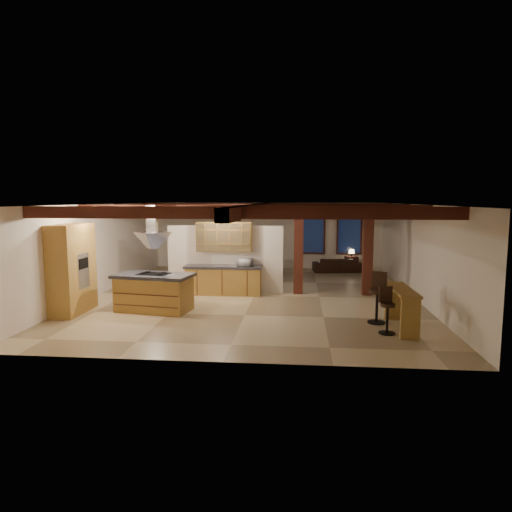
% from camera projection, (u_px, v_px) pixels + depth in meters
% --- Properties ---
extents(ground, '(12.00, 12.00, 0.00)m').
position_uv_depth(ground, '(254.00, 296.00, 14.54)').
color(ground, '#C6B284').
rests_on(ground, ground).
extents(room_walls, '(12.00, 12.00, 12.00)m').
position_uv_depth(room_walls, '(254.00, 240.00, 14.32)').
color(room_walls, white).
rests_on(room_walls, ground).
extents(ceiling_beams, '(10.00, 12.00, 0.28)m').
position_uv_depth(ceiling_beams, '(254.00, 209.00, 14.20)').
color(ceiling_beams, '#37140D').
rests_on(ceiling_beams, room_walls).
extents(timber_posts, '(2.50, 0.30, 2.90)m').
position_uv_depth(timber_posts, '(333.00, 240.00, 14.58)').
color(timber_posts, '#37140D').
rests_on(timber_posts, ground).
extents(partition_wall, '(3.80, 0.18, 2.20)m').
position_uv_depth(partition_wall, '(225.00, 259.00, 14.99)').
color(partition_wall, white).
rests_on(partition_wall, ground).
extents(pantry_cabinet, '(0.67, 1.60, 2.40)m').
position_uv_depth(pantry_cabinet, '(72.00, 269.00, 12.26)').
color(pantry_cabinet, '#A57E35').
rests_on(pantry_cabinet, ground).
extents(back_counter, '(2.50, 0.66, 0.94)m').
position_uv_depth(back_counter, '(224.00, 280.00, 14.68)').
color(back_counter, '#A57E35').
rests_on(back_counter, ground).
extents(upper_display_cabinet, '(1.80, 0.36, 0.95)m').
position_uv_depth(upper_display_cabinet, '(224.00, 237.00, 14.71)').
color(upper_display_cabinet, '#A57E35').
rests_on(upper_display_cabinet, partition_wall).
extents(range_hood, '(1.10, 1.10, 1.40)m').
position_uv_depth(range_hood, '(153.00, 247.00, 12.38)').
color(range_hood, silver).
rests_on(range_hood, room_walls).
extents(back_windows, '(2.70, 0.07, 1.70)m').
position_uv_depth(back_windows, '(331.00, 235.00, 19.96)').
color(back_windows, '#37140D').
rests_on(back_windows, room_walls).
extents(framed_art, '(0.65, 0.05, 0.85)m').
position_uv_depth(framed_art, '(234.00, 230.00, 20.33)').
color(framed_art, '#37140D').
rests_on(framed_art, room_walls).
extents(recessed_cans, '(3.16, 2.46, 0.03)m').
position_uv_depth(recessed_cans, '(155.00, 206.00, 12.51)').
color(recessed_cans, silver).
rests_on(recessed_cans, room_walls).
extents(kitchen_island, '(2.25, 1.43, 1.04)m').
position_uv_depth(kitchen_island, '(154.00, 292.00, 12.53)').
color(kitchen_island, '#A57E35').
rests_on(kitchen_island, ground).
extents(dining_table, '(1.98, 1.52, 0.61)m').
position_uv_depth(dining_table, '(250.00, 271.00, 17.61)').
color(dining_table, '#401810').
rests_on(dining_table, ground).
extents(sofa, '(2.06, 1.03, 0.58)m').
position_uv_depth(sofa, '(337.00, 265.00, 19.29)').
color(sofa, black).
rests_on(sofa, ground).
extents(microwave, '(0.54, 0.44, 0.25)m').
position_uv_depth(microwave, '(245.00, 262.00, 14.55)').
color(microwave, silver).
rests_on(microwave, back_counter).
extents(bar_counter, '(0.49, 1.85, 0.97)m').
position_uv_depth(bar_counter, '(402.00, 302.00, 10.77)').
color(bar_counter, '#A57E35').
rests_on(bar_counter, ground).
extents(side_table, '(0.56, 0.56, 0.61)m').
position_uv_depth(side_table, '(351.00, 264.00, 19.59)').
color(side_table, '#37140D').
rests_on(side_table, ground).
extents(table_lamp, '(0.26, 0.26, 0.31)m').
position_uv_depth(table_lamp, '(352.00, 251.00, 19.52)').
color(table_lamp, black).
rests_on(table_lamp, side_table).
extents(bar_stool_a, '(0.38, 0.39, 1.07)m').
position_uv_depth(bar_stool_a, '(387.00, 310.00, 10.41)').
color(bar_stool_a, black).
rests_on(bar_stool_a, ground).
extents(bar_stool_b, '(0.47, 0.49, 1.26)m').
position_uv_depth(bar_stool_b, '(378.00, 297.00, 11.29)').
color(bar_stool_b, black).
rests_on(bar_stool_b, ground).
extents(dining_chairs, '(1.91, 1.91, 1.22)m').
position_uv_depth(dining_chairs, '(250.00, 263.00, 17.57)').
color(dining_chairs, '#37140D').
rests_on(dining_chairs, ground).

